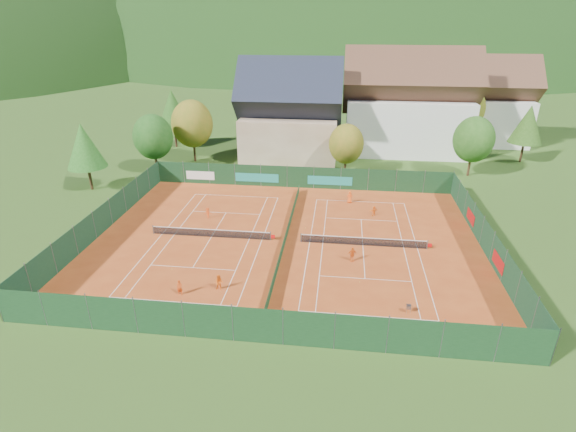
# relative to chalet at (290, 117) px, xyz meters

# --- Properties ---
(ground) EXTENTS (600.00, 600.00, 0.00)m
(ground) POSITION_rel_chalet_xyz_m (3.00, -30.00, -6.64)
(ground) COLOR #2A4C17
(ground) RESTS_ON ground
(clay_pad) EXTENTS (40.00, 32.00, 0.01)m
(clay_pad) POSITION_rel_chalet_xyz_m (3.00, -30.00, -6.62)
(clay_pad) COLOR #AA4219
(clay_pad) RESTS_ON ground
(court_markings_left) EXTENTS (11.03, 23.83, 0.00)m
(court_markings_left) POSITION_rel_chalet_xyz_m (-5.00, -30.00, -6.61)
(court_markings_left) COLOR white
(court_markings_left) RESTS_ON ground
(court_markings_right) EXTENTS (11.03, 23.83, 0.00)m
(court_markings_right) POSITION_rel_chalet_xyz_m (11.00, -30.00, -6.61)
(court_markings_right) COLOR white
(court_markings_right) RESTS_ON ground
(tennis_net_left) EXTENTS (13.30, 0.10, 1.02)m
(tennis_net_left) POSITION_rel_chalet_xyz_m (-4.85, -30.00, -6.12)
(tennis_net_left) COLOR #59595B
(tennis_net_left) RESTS_ON ground
(tennis_net_right) EXTENTS (13.30, 0.10, 1.02)m
(tennis_net_right) POSITION_rel_chalet_xyz_m (11.15, -30.00, -6.12)
(tennis_net_right) COLOR #59595B
(tennis_net_right) RESTS_ON ground
(court_divider) EXTENTS (0.03, 28.80, 1.00)m
(court_divider) POSITION_rel_chalet_xyz_m (3.00, -30.00, -6.12)
(court_divider) COLOR #153B1F
(court_divider) RESTS_ON ground
(fence_north) EXTENTS (40.00, 0.10, 3.00)m
(fence_north) POSITION_rel_chalet_xyz_m (2.54, -14.01, -5.16)
(fence_north) COLOR #123319
(fence_north) RESTS_ON ground
(fence_south) EXTENTS (40.00, 0.04, 3.00)m
(fence_south) POSITION_rel_chalet_xyz_m (3.00, -46.00, -5.12)
(fence_south) COLOR #133619
(fence_south) RESTS_ON ground
(fence_west) EXTENTS (0.04, 32.00, 3.00)m
(fence_west) POSITION_rel_chalet_xyz_m (-17.00, -30.00, -5.12)
(fence_west) COLOR #143821
(fence_west) RESTS_ON ground
(fence_east) EXTENTS (0.09, 32.00, 3.00)m
(fence_east) POSITION_rel_chalet_xyz_m (23.00, -29.95, -5.14)
(fence_east) COLOR #153A22
(fence_east) RESTS_ON ground
(chalet) EXTENTS (16.20, 12.00, 16.00)m
(chalet) POSITION_rel_chalet_xyz_m (0.00, 0.00, 0.00)
(chalet) COLOR beige
(chalet) RESTS_ON ground
(hotel_block_a) EXTENTS (21.60, 11.00, 17.25)m
(hotel_block_a) POSITION_rel_chalet_xyz_m (19.00, 6.00, 0.76)
(hotel_block_a) COLOR silver
(hotel_block_a) RESTS_ON ground
(hotel_block_b) EXTENTS (17.28, 10.00, 15.50)m
(hotel_block_b) POSITION_rel_chalet_xyz_m (33.00, 14.00, -0.01)
(hotel_block_b) COLOR silver
(hotel_block_b) RESTS_ON ground
(tree_west_front) EXTENTS (5.72, 5.72, 8.69)m
(tree_west_front) POSITION_rel_chalet_xyz_m (-19.00, -10.00, -1.23)
(tree_west_front) COLOR #4E371B
(tree_west_front) RESTS_ON ground
(tree_west_mid) EXTENTS (6.44, 6.44, 9.78)m
(tree_west_mid) POSITION_rel_chalet_xyz_m (-15.00, -4.00, -0.56)
(tree_west_mid) COLOR #442D18
(tree_west_mid) RESTS_ON ground
(tree_west_back) EXTENTS (5.60, 5.60, 10.00)m
(tree_west_back) POSITION_rel_chalet_xyz_m (-21.00, 4.00, 0.11)
(tree_west_back) COLOR #462919
(tree_west_back) RESTS_ON ground
(tree_center) EXTENTS (5.01, 5.01, 7.60)m
(tree_center) POSITION_rel_chalet_xyz_m (9.00, -8.00, -1.91)
(tree_center) COLOR #4C321B
(tree_center) RESTS_ON ground
(tree_east_front) EXTENTS (5.72, 5.72, 8.69)m
(tree_east_front) POSITION_rel_chalet_xyz_m (27.00, -6.00, -1.23)
(tree_east_front) COLOR #4E311B
(tree_east_front) RESTS_ON ground
(tree_east_mid) EXTENTS (5.04, 5.04, 9.00)m
(tree_east_mid) POSITION_rel_chalet_xyz_m (37.00, 2.00, -0.56)
(tree_east_mid) COLOR #422A17
(tree_east_mid) RESTS_ON ground
(tree_west_side) EXTENTS (5.04, 5.04, 9.00)m
(tree_west_side) POSITION_rel_chalet_xyz_m (-25.00, -18.00, -0.56)
(tree_west_side) COLOR #4A2E1A
(tree_west_side) RESTS_ON ground
(tree_east_back) EXTENTS (7.15, 7.15, 10.86)m
(tree_east_back) POSITION_rel_chalet_xyz_m (29.00, 10.00, 0.12)
(tree_east_back) COLOR #422F17
(tree_east_back) RESTS_ON ground
(mountain_backdrop) EXTENTS (820.00, 530.00, 242.00)m
(mountain_backdrop) POSITION_rel_chalet_xyz_m (31.54, 203.48, -46.26)
(mountain_backdrop) COLOR black
(mountain_backdrop) RESTS_ON ground
(ball_hopper) EXTENTS (0.34, 0.34, 0.80)m
(ball_hopper) POSITION_rel_chalet_xyz_m (14.23, -41.04, -6.07)
(ball_hopper) COLOR slate
(ball_hopper) RESTS_ON ground
(loose_ball_0) EXTENTS (0.07, 0.07, 0.07)m
(loose_ball_0) POSITION_rel_chalet_xyz_m (-6.81, -36.96, -6.59)
(loose_ball_0) COLOR #CCD833
(loose_ball_0) RESTS_ON ground
(loose_ball_1) EXTENTS (0.07, 0.07, 0.07)m
(loose_ball_1) POSITION_rel_chalet_xyz_m (10.50, -37.06, -6.59)
(loose_ball_1) COLOR #CCD833
(loose_ball_1) RESTS_ON ground
(loose_ball_2) EXTENTS (0.07, 0.07, 0.07)m
(loose_ball_2) POSITION_rel_chalet_xyz_m (4.80, -26.64, -6.59)
(loose_ball_2) COLOR #CCD833
(loose_ball_2) RESTS_ON ground
(loose_ball_3) EXTENTS (0.07, 0.07, 0.07)m
(loose_ball_3) POSITION_rel_chalet_xyz_m (-3.29, -19.49, -6.59)
(loose_ball_3) COLOR #CCD833
(loose_ball_3) RESTS_ON ground
(player_left_near) EXTENTS (0.53, 0.36, 1.43)m
(player_left_near) POSITION_rel_chalet_xyz_m (-4.65, -40.80, -5.91)
(player_left_near) COLOR #D64913
(player_left_near) RESTS_ON ground
(player_left_mid) EXTENTS (0.73, 0.58, 1.48)m
(player_left_mid) POSITION_rel_chalet_xyz_m (-1.54, -39.69, -5.88)
(player_left_mid) COLOR orange
(player_left_mid) RESTS_ON ground
(player_left_far) EXTENTS (0.84, 0.49, 1.31)m
(player_left_far) POSITION_rel_chalet_xyz_m (-6.72, -25.27, -5.97)
(player_left_far) COLOR #DF4713
(player_left_far) RESTS_ON ground
(player_right_near) EXTENTS (0.96, 0.62, 1.52)m
(player_right_near) POSITION_rel_chalet_xyz_m (9.83, -33.36, -5.87)
(player_right_near) COLOR orange
(player_right_near) RESTS_ON ground
(player_right_far_a) EXTENTS (0.83, 0.61, 1.56)m
(player_right_far_a) POSITION_rel_chalet_xyz_m (9.67, -18.62, -5.85)
(player_right_far_a) COLOR #FB5916
(player_right_far_a) RESTS_ON ground
(player_right_far_b) EXTENTS (1.16, 0.86, 1.21)m
(player_right_far_b) POSITION_rel_chalet_xyz_m (12.48, -22.29, -6.02)
(player_right_far_b) COLOR orange
(player_right_far_b) RESTS_ON ground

